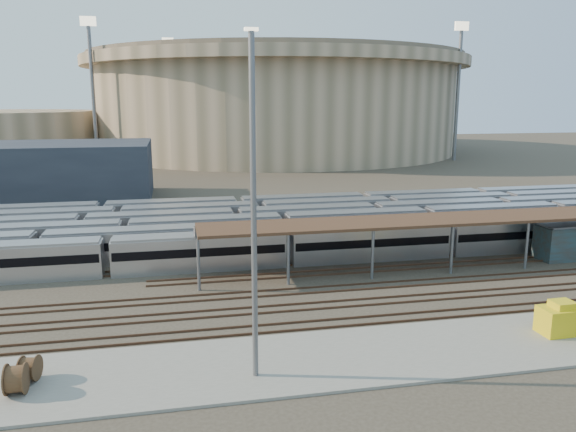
# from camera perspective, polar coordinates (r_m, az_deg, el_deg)

# --- Properties ---
(ground) EXTENTS (420.00, 420.00, 0.00)m
(ground) POSITION_cam_1_polar(r_m,az_deg,el_deg) (53.68, -0.30, -7.44)
(ground) COLOR #383026
(ground) RESTS_ON ground
(apron) EXTENTS (50.00, 9.00, 0.20)m
(apron) POSITION_cam_1_polar(r_m,az_deg,el_deg) (39.23, -3.26, -14.92)
(apron) COLOR gray
(apron) RESTS_ON ground
(subway_trains) EXTENTS (120.53, 23.90, 3.60)m
(subway_trains) POSITION_cam_1_polar(r_m,az_deg,el_deg) (70.66, -3.55, -1.18)
(subway_trains) COLOR #B8B8BD
(subway_trains) RESTS_ON ground
(inspection_shed) EXTENTS (60.30, 6.00, 5.30)m
(inspection_shed) POSITION_cam_1_polar(r_m,az_deg,el_deg) (63.74, 18.73, -0.31)
(inspection_shed) COLOR slate
(inspection_shed) RESTS_ON ground
(empty_tracks) EXTENTS (170.00, 9.62, 0.18)m
(empty_tracks) POSITION_cam_1_polar(r_m,az_deg,el_deg) (49.06, 0.87, -9.24)
(empty_tracks) COLOR #4C3323
(empty_tracks) RESTS_ON ground
(stadium) EXTENTS (124.00, 124.00, 32.50)m
(stadium) POSITION_cam_1_polar(r_m,az_deg,el_deg) (192.85, -1.21, 11.54)
(stadium) COLOR tan
(stadium) RESTS_ON ground
(service_building) EXTENTS (42.00, 20.00, 10.00)m
(service_building) POSITION_cam_1_polar(r_m,az_deg,el_deg) (108.38, -24.97, 4.04)
(service_building) COLOR #1E232D
(service_building) RESTS_ON ground
(floodlight_0) EXTENTS (4.00, 1.00, 38.40)m
(floodlight_0) POSITION_cam_1_polar(r_m,az_deg,el_deg) (160.94, -19.24, 12.30)
(floodlight_0) COLOR slate
(floodlight_0) RESTS_ON ground
(floodlight_2) EXTENTS (4.00, 1.00, 38.40)m
(floodlight_2) POSITION_cam_1_polar(r_m,az_deg,el_deg) (169.69, 16.89, 12.40)
(floodlight_2) COLOR slate
(floodlight_2) RESTS_ON ground
(floodlight_3) EXTENTS (4.00, 1.00, 38.40)m
(floodlight_3) POSITION_cam_1_polar(r_m,az_deg,el_deg) (209.68, -11.92, 12.47)
(floodlight_3) COLOR slate
(floodlight_3) RESTS_ON ground
(cable_reel_west) EXTENTS (1.23, 1.80, 1.65)m
(cable_reel_west) POSITION_cam_1_polar(r_m,az_deg,el_deg) (40.24, -24.78, -13.88)
(cable_reel_west) COLOR brown
(cable_reel_west) RESTS_ON apron
(cable_reel_east) EXTENTS (1.08, 1.93, 1.93)m
(cable_reel_east) POSITION_cam_1_polar(r_m,az_deg,el_deg) (38.92, -25.90, -14.67)
(cable_reel_east) COLOR brown
(cable_reel_east) RESTS_ON apron
(yard_light_pole) EXTENTS (0.81, 0.36, 21.52)m
(yard_light_pole) POSITION_cam_1_polar(r_m,az_deg,el_deg) (34.15, -3.52, 0.49)
(yard_light_pole) COLOR slate
(yard_light_pole) RESTS_ON apron
(yellow_equipment) EXTENTS (3.32, 2.13, 2.04)m
(yellow_equipment) POSITION_cam_1_polar(r_m,az_deg,el_deg) (48.10, 25.98, -9.50)
(yellow_equipment) COLOR gold
(yellow_equipment) RESTS_ON apron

